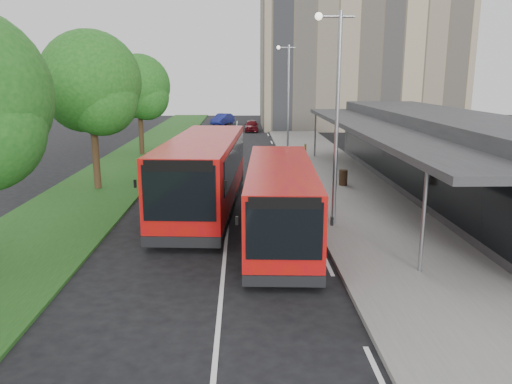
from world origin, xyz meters
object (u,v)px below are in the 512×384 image
(lamp_post_near, at_px, (335,107))
(bollard, at_px, (305,151))
(tree_mid, at_px, (91,88))
(bus_second, at_px, (204,174))
(tree_far, at_px, (139,90))
(bus_main, at_px, (280,201))
(litter_bin, at_px, (343,178))
(car_near, at_px, (251,126))
(lamp_post_far, at_px, (287,91))
(car_far, at_px, (223,119))

(lamp_post_near, relative_size, bollard, 8.59)
(tree_mid, bearing_deg, bus_second, -36.28)
(tree_far, xyz_separation_m, bus_second, (5.93, -16.36, -3.17))
(bollard, bearing_deg, bus_main, -100.07)
(tree_mid, height_order, bollard, tree_mid)
(bus_second, xyz_separation_m, litter_bin, (7.08, 4.39, -1.10))
(tree_far, xyz_separation_m, car_near, (8.68, 16.35, -4.21))
(tree_far, xyz_separation_m, bollard, (12.19, -2.37, -4.21))
(bus_main, bearing_deg, litter_bin, 67.59)
(bus_main, distance_m, litter_bin, 9.37)
(lamp_post_near, distance_m, bus_second, 6.61)
(bus_second, bearing_deg, lamp_post_near, -23.49)
(lamp_post_near, distance_m, lamp_post_far, 20.00)
(tree_mid, xyz_separation_m, tree_far, (0.00, 12.00, -0.43))
(tree_mid, xyz_separation_m, bollard, (12.19, 9.63, -4.64))
(bus_main, bearing_deg, tree_far, 116.94)
(tree_far, xyz_separation_m, bus_main, (8.99, -20.38, -3.41))
(bus_main, bearing_deg, bus_second, 130.37)
(lamp_post_far, relative_size, litter_bin, 9.76)
(bus_second, bearing_deg, lamp_post_far, 77.23)
(car_near, bearing_deg, tree_mid, -104.92)
(tree_far, height_order, bus_main, tree_far)
(bus_main, distance_m, bus_second, 5.06)
(lamp_post_far, bearing_deg, car_far, 104.16)
(tree_mid, relative_size, bollard, 8.74)
(tree_mid, height_order, bus_main, tree_mid)
(bus_main, xyz_separation_m, car_far, (-3.72, 44.51, -0.74))
(tree_far, bearing_deg, bus_main, -66.19)
(bus_main, bearing_deg, car_near, 93.62)
(litter_bin, bearing_deg, bus_second, -148.19)
(lamp_post_far, bearing_deg, car_near, 99.04)
(lamp_post_near, bearing_deg, bus_second, 152.57)
(tree_mid, height_order, lamp_post_near, lamp_post_near)
(tree_far, height_order, lamp_post_near, lamp_post_near)
(litter_bin, distance_m, car_far, 36.91)
(bus_main, distance_m, car_near, 36.74)
(tree_far, height_order, litter_bin, tree_far)
(lamp_post_far, bearing_deg, bus_second, -106.71)
(tree_mid, bearing_deg, lamp_post_far, 49.32)
(bus_second, relative_size, bollard, 12.42)
(lamp_post_near, relative_size, car_near, 2.20)
(car_far, bearing_deg, car_near, -43.08)
(bus_second, relative_size, car_near, 3.17)
(bus_second, height_order, car_far, bus_second)
(car_far, bearing_deg, litter_bin, -54.59)
(bollard, bearing_deg, tree_mid, -141.71)
(lamp_post_far, distance_m, litter_bin, 13.69)
(tree_far, relative_size, bollard, 8.02)
(lamp_post_far, bearing_deg, bus_main, -95.71)
(litter_bin, bearing_deg, tree_far, 137.41)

